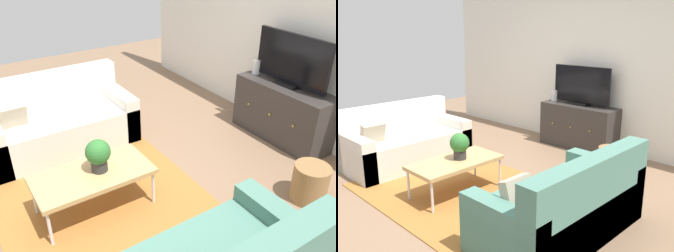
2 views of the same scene
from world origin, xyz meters
TOP-DOWN VIEW (x-y plane):
  - ground_plane at (0.00, 0.00)m, footprint 10.00×10.00m
  - wall_back at (0.00, 2.55)m, footprint 6.40×0.12m
  - area_rug at (0.00, -0.15)m, footprint 2.50×1.90m
  - couch_left_side at (-1.43, -0.10)m, footprint 0.85×1.70m
  - coffee_table at (-0.06, -0.23)m, footprint 0.55×1.07m
  - potted_plant at (-0.07, -0.16)m, footprint 0.23×0.23m
  - tv_console at (-0.05, 2.27)m, footprint 1.26×0.47m
  - flat_screen_tv at (-0.05, 2.29)m, footprint 1.00×0.16m
  - glass_vase at (-0.55, 2.27)m, footprint 0.11×0.11m
  - wicker_basket at (0.95, 1.56)m, footprint 0.34×0.34m

SIDE VIEW (x-z plane):
  - ground_plane at x=0.00m, z-range 0.00..0.00m
  - area_rug at x=0.00m, z-range 0.00..0.01m
  - wicker_basket at x=0.95m, z-range 0.00..0.38m
  - couch_left_side at x=-1.43m, z-range -0.14..0.71m
  - tv_console at x=-0.05m, z-range 0.00..0.70m
  - coffee_table at x=-0.06m, z-range 0.17..0.58m
  - potted_plant at x=-0.07m, z-range 0.43..0.74m
  - glass_vase at x=-0.55m, z-range 0.70..0.90m
  - flat_screen_tv at x=-0.05m, z-range 0.70..1.32m
  - wall_back at x=0.00m, z-range 0.00..2.70m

